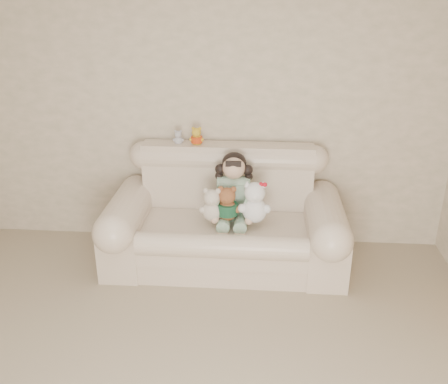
% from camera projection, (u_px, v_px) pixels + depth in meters
% --- Properties ---
extents(wall_back, '(4.50, 0.00, 4.50)m').
position_uv_depth(wall_back, '(206.00, 110.00, 4.53)').
color(wall_back, beige).
rests_on(wall_back, ground).
extents(sofa, '(2.10, 0.95, 1.03)m').
position_uv_depth(sofa, '(225.00, 212.00, 4.36)').
color(sofa, beige).
rests_on(sofa, floor).
extents(seated_child, '(0.39, 0.47, 0.62)m').
position_uv_depth(seated_child, '(234.00, 186.00, 4.34)').
color(seated_child, '#2D7143').
rests_on(seated_child, sofa).
extents(brown_teddy, '(0.28, 0.24, 0.36)m').
position_uv_depth(brown_teddy, '(227.00, 200.00, 4.18)').
color(brown_teddy, brown).
rests_on(brown_teddy, sofa).
extents(white_cat, '(0.34, 0.30, 0.44)m').
position_uv_depth(white_cat, '(255.00, 198.00, 4.14)').
color(white_cat, white).
rests_on(white_cat, sofa).
extents(cream_teddy, '(0.23, 0.19, 0.35)m').
position_uv_depth(cream_teddy, '(212.00, 202.00, 4.18)').
color(cream_teddy, beige).
rests_on(cream_teddy, sofa).
extents(yellow_mini_bear, '(0.15, 0.13, 0.21)m').
position_uv_depth(yellow_mini_bear, '(197.00, 135.00, 4.47)').
color(yellow_mini_bear, yellow).
rests_on(yellow_mini_bear, sofa).
extents(grey_mini_plush, '(0.12, 0.10, 0.16)m').
position_uv_depth(grey_mini_plush, '(178.00, 136.00, 4.50)').
color(grey_mini_plush, '#BBBBC2').
rests_on(grey_mini_plush, sofa).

